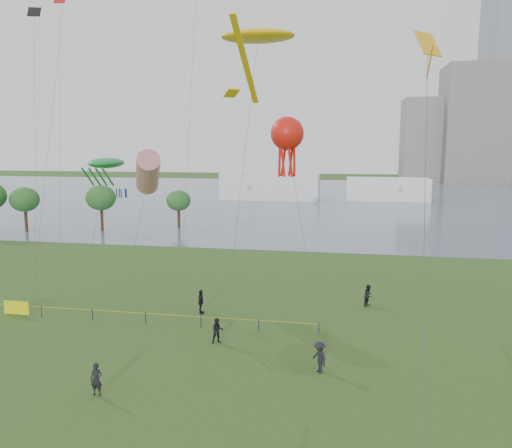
# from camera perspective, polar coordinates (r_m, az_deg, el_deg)

# --- Properties ---
(lake) EXTENTS (400.00, 120.00, 0.08)m
(lake) POSITION_cam_1_polar(r_m,az_deg,el_deg) (117.55, 7.82, 2.96)
(lake) COLOR slate
(lake) RESTS_ON ground_plane
(building_mid) EXTENTS (20.00, 20.00, 38.00)m
(building_mid) POSITION_cam_1_polar(r_m,az_deg,el_deg) (183.60, 23.58, 10.39)
(building_mid) COLOR slate
(building_mid) RESTS_ON ground_plane
(building_low) EXTENTS (16.00, 18.00, 28.00)m
(building_low) POSITION_cam_1_polar(r_m,az_deg,el_deg) (186.80, 18.82, 9.09)
(building_low) COLOR gray
(building_low) RESTS_ON ground_plane
(pavilion_left) EXTENTS (22.00, 8.00, 6.00)m
(pavilion_left) POSITION_cam_1_polar(r_m,az_deg,el_deg) (113.45, 1.66, 4.33)
(pavilion_left) COLOR white
(pavilion_left) RESTS_ON ground_plane
(pavilion_right) EXTENTS (18.00, 7.00, 5.00)m
(pavilion_right) POSITION_cam_1_polar(r_m,az_deg,el_deg) (115.59, 14.76, 3.87)
(pavilion_right) COLOR white
(pavilion_right) RESTS_ON ground_plane
(trees) EXTENTS (28.61, 13.14, 7.23)m
(trees) POSITION_cam_1_polar(r_m,az_deg,el_deg) (76.37, -21.60, 2.75)
(trees) COLOR #342118
(trees) RESTS_ON ground_plane
(fence) EXTENTS (24.07, 0.07, 1.05)m
(fence) POSITION_cam_1_polar(r_m,az_deg,el_deg) (38.81, -20.99, -9.24)
(fence) COLOR black
(fence) RESTS_ON ground_plane
(spectator_a) EXTENTS (0.97, 0.89, 1.61)m
(spectator_a) POSITION_cam_1_polar(r_m,az_deg,el_deg) (32.04, -4.41, -12.07)
(spectator_a) COLOR black
(spectator_a) RESTS_ON ground_plane
(spectator_b) EXTENTS (1.19, 1.30, 1.75)m
(spectator_b) POSITION_cam_1_polar(r_m,az_deg,el_deg) (28.36, 7.25, -14.86)
(spectator_b) COLOR black
(spectator_b) RESTS_ON ground_plane
(spectator_c) EXTENTS (0.57, 1.10, 1.80)m
(spectator_c) POSITION_cam_1_polar(r_m,az_deg,el_deg) (37.37, -6.33, -8.83)
(spectator_c) COLOR black
(spectator_c) RESTS_ON ground_plane
(spectator_f) EXTENTS (0.62, 0.42, 1.67)m
(spectator_f) POSITION_cam_1_polar(r_m,az_deg,el_deg) (27.07, -17.78, -16.55)
(spectator_f) COLOR black
(spectator_f) RESTS_ON ground_plane
(spectator_g) EXTENTS (0.96, 1.03, 1.68)m
(spectator_g) POSITION_cam_1_polar(r_m,az_deg,el_deg) (39.79, 12.74, -7.97)
(spectator_g) COLOR black
(spectator_g) RESTS_ON ground_plane
(kite_stingray) EXTENTS (5.08, 10.06, 19.96)m
(kite_stingray) POSITION_cam_1_polar(r_m,az_deg,el_deg) (35.73, 0.16, 20.58)
(kite_stingray) COLOR #3F3F42
(kite_windsock) EXTENTS (4.30, 10.01, 12.01)m
(kite_windsock) POSITION_cam_1_polar(r_m,az_deg,el_deg) (42.10, -12.27, 5.73)
(kite_windsock) COLOR #3F3F42
(kite_creature) EXTENTS (2.34, 9.65, 11.32)m
(kite_creature) POSITION_cam_1_polar(r_m,az_deg,el_deg) (41.51, -16.72, 6.65)
(kite_creature) COLOR #3F3F42
(kite_octopus) EXTENTS (3.87, 5.53, 14.21)m
(kite_octopus) POSITION_cam_1_polar(r_m,az_deg,el_deg) (34.08, 3.58, 10.16)
(kite_octopus) COLOR #3F3F42
(kite_delta) EXTENTS (2.00, 13.06, 17.82)m
(kite_delta) POSITION_cam_1_polar(r_m,az_deg,el_deg) (26.31, 19.04, 17.05)
(kite_delta) COLOR #3F3F42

